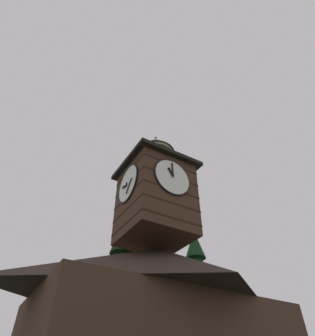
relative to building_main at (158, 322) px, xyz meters
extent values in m
pyramid|color=#2D231E|center=(0.00, 0.00, 2.40)|extent=(13.17, 8.61, 3.15)
cube|color=#422B1E|center=(0.65, 0.83, 6.45)|extent=(3.86, 3.86, 4.94)
cube|color=black|center=(0.65, 0.83, 4.57)|extent=(3.90, 3.90, 0.10)
cube|color=black|center=(0.65, 0.83, 5.50)|extent=(3.90, 3.90, 0.10)
cube|color=black|center=(0.65, 0.83, 6.42)|extent=(3.90, 3.90, 0.10)
cube|color=black|center=(0.65, 0.83, 7.35)|extent=(3.90, 3.90, 0.10)
cube|color=black|center=(0.65, 0.83, 8.28)|extent=(3.90, 3.90, 0.10)
cylinder|color=white|center=(0.65, 2.78, 7.28)|extent=(2.45, 0.10, 2.45)
torus|color=black|center=(0.65, 2.81, 7.28)|extent=(2.55, 0.10, 2.55)
cube|color=black|center=(0.81, 2.88, 7.54)|extent=(0.42, 0.04, 0.59)
cube|color=black|center=(0.68, 2.88, 7.78)|extent=(0.13, 0.04, 1.01)
sphere|color=black|center=(0.65, 2.89, 7.28)|extent=(0.10, 0.10, 0.10)
cylinder|color=white|center=(2.61, 0.83, 7.28)|extent=(0.10, 2.45, 2.45)
torus|color=black|center=(2.64, 0.83, 7.28)|extent=(0.10, 2.55, 2.55)
cube|color=black|center=(2.71, 0.53, 7.21)|extent=(0.04, 0.62, 0.25)
cube|color=black|center=(2.71, 1.15, 6.89)|extent=(0.04, 0.71, 0.82)
sphere|color=black|center=(2.72, 0.83, 7.28)|extent=(0.10, 0.10, 0.10)
cube|color=black|center=(0.65, 0.83, 9.04)|extent=(4.56, 4.56, 0.25)
cylinder|color=beige|center=(0.65, 0.83, 9.91)|extent=(2.40, 2.40, 1.48)
cylinder|color=#2D2319|center=(0.65, 0.83, 9.41)|extent=(2.46, 2.46, 0.10)
cylinder|color=#2D2319|center=(0.65, 0.83, 9.91)|extent=(2.46, 2.46, 0.10)
cylinder|color=#2D2319|center=(0.65, 0.83, 10.40)|extent=(2.46, 2.46, 0.10)
cone|color=#424C5B|center=(0.65, 0.83, 11.35)|extent=(2.70, 2.70, 1.42)
sphere|color=#384251|center=(0.65, 0.83, 12.16)|extent=(0.16, 0.16, 0.16)
cone|color=black|center=(0.21, -4.68, 1.04)|extent=(5.10, 5.10, 3.28)
cone|color=black|center=(0.21, -4.68, 2.59)|extent=(4.04, 4.04, 2.52)
cone|color=black|center=(0.21, -4.68, 4.79)|extent=(2.98, 2.98, 3.07)
cone|color=black|center=(0.21, -4.68, 6.83)|extent=(1.91, 1.91, 3.26)
cone|color=black|center=(-6.28, -4.33, 0.71)|extent=(4.58, 4.58, 3.13)
cone|color=#16331B|center=(-6.28, -4.33, 2.20)|extent=(3.86, 3.86, 2.69)
cone|color=black|center=(-6.28, -4.33, 3.98)|extent=(3.14, 3.14, 2.82)
cone|color=black|center=(-6.28, -4.33, 5.63)|extent=(2.42, 2.42, 2.67)
cone|color=#123218|center=(-6.28, -4.33, 7.31)|extent=(1.70, 1.70, 2.59)
sphere|color=silver|center=(-15.39, -37.09, 12.02)|extent=(1.69, 1.69, 1.69)
ellipsoid|color=black|center=(-2.71, -2.97, 14.02)|extent=(0.16, 0.26, 0.14)
cube|color=black|center=(-2.88, -2.96, 14.02)|extent=(0.35, 0.20, 0.14)
cube|color=black|center=(-2.53, -2.98, 14.02)|extent=(0.35, 0.20, 0.14)
ellipsoid|color=black|center=(-1.44, -1.71, 14.31)|extent=(0.12, 0.19, 0.10)
cube|color=black|center=(-1.32, -1.72, 14.31)|extent=(0.26, 0.15, 0.10)
cube|color=black|center=(-1.57, -1.70, 14.31)|extent=(0.26, 0.15, 0.10)
camera|label=1|loc=(8.53, 14.22, -2.97)|focal=30.96mm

